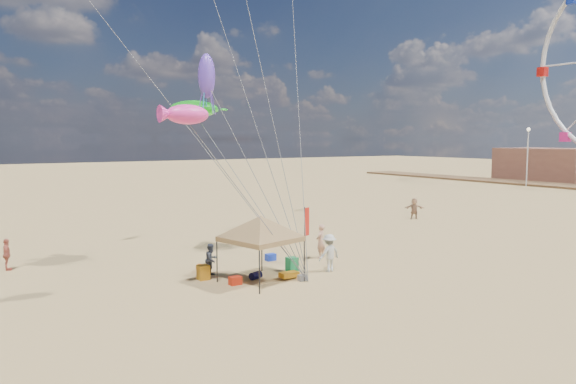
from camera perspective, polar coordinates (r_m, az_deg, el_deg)
name	(u,v)px	position (r m, az deg, el deg)	size (l,w,h in m)	color
ground	(323,283)	(25.31, 3.73, -9.62)	(280.00, 280.00, 0.00)	tan
canopy_tent	(261,218)	(24.98, -2.92, -2.81)	(5.66, 5.66, 3.59)	black
feather_flag	(306,225)	(28.97, 1.94, -3.54)	(0.44, 0.20, 3.05)	black
cooler_red	(235,281)	(25.10, -5.60, -9.31)	(0.54, 0.38, 0.38)	red
cooler_blue	(271,257)	(29.79, -1.86, -6.90)	(0.54, 0.38, 0.38)	#1733BE
bag_navy	(256,275)	(25.98, -3.44, -8.80)	(0.36, 0.36, 0.60)	black
bag_orange	(200,268)	(27.66, -9.33, -7.97)	(0.36, 0.36, 0.60)	#FF640E
chair_green	(292,264)	(27.45, 0.41, -7.64)	(0.50, 0.50, 0.70)	#178241
chair_yellow	(203,272)	(26.13, -8.95, -8.39)	(0.50, 0.50, 0.70)	#C47F15
crate_grey	(302,278)	(25.67, 1.48, -9.06)	(0.34, 0.30, 0.28)	slate
beach_cart	(289,275)	(26.01, 0.12, -8.73)	(0.90, 0.50, 0.24)	orange
person_near_a	(321,241)	(30.34, 3.46, -5.21)	(0.69, 0.46, 1.90)	tan
person_near_b	(211,260)	(26.75, -8.11, -7.09)	(0.77, 0.60, 1.57)	#333846
person_near_c	(329,253)	(27.28, 4.37, -6.45)	(1.23, 0.71, 1.90)	beige
person_far_a	(7,255)	(30.94, -27.60, -5.89)	(0.96, 0.40, 1.64)	#B65846
person_far_c	(414,208)	(46.14, 13.21, -1.70)	(1.64, 0.52, 1.77)	tan
building_north	(549,165)	(95.55, 25.90, 2.63)	(10.00, 14.00, 5.20)	#8C5947
lamp_north	(528,147)	(83.19, 24.02, 4.36)	(0.50, 0.50, 8.25)	silver
turtle_kite	(194,109)	(29.66, -9.87, 8.67)	(2.64, 2.12, 0.88)	#16D91A
fish_kite	(187,114)	(22.52, -10.59, 8.07)	(1.84, 0.92, 0.82)	#FF38A5
squid_kite	(207,76)	(28.60, -8.61, 12.03)	(0.88, 0.88, 2.29)	#653FCB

